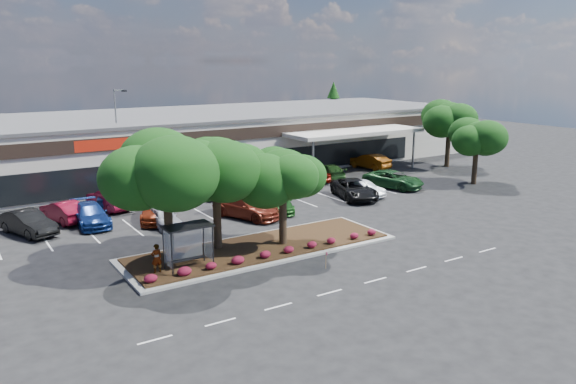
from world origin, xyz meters
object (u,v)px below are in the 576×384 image
light_pole (119,144)px  car_1 (90,215)px  survey_stake (326,258)px  car_0 (28,223)px

light_pole → car_1: bearing=-115.8°
survey_stake → light_pole: bearing=97.0°
light_pole → car_0: light_pole is taller
survey_stake → car_0: bearing=129.4°
survey_stake → car_1: 19.31m
light_pole → car_1: 13.95m
car_0 → car_1: 4.31m
car_1 → survey_stake: bearing=-58.4°
light_pole → survey_stake: light_pole is taller
light_pole → car_1: light_pole is taller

